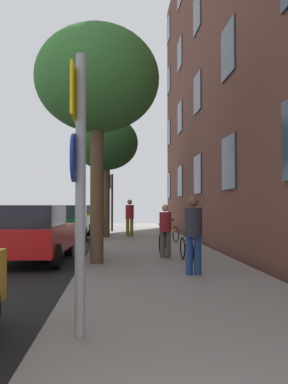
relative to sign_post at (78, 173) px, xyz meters
The scene contains 16 objects.
ground_plane 11.26m from the sign_post, 99.73° to the left, with size 41.80×41.80×0.00m, color #332D28.
sidewalk 11.21m from the sign_post, 81.52° to the left, with size 4.20×38.00×0.12m, color gray.
building_facade 12.59m from the sign_post, 67.94° to the left, with size 0.56×27.00×15.29m.
sign_post is the anchor object (origin of this frame).
traffic_light 19.29m from the sign_post, 89.84° to the left, with size 0.43×0.24×3.33m.
tree_near 6.75m from the sign_post, 90.77° to the left, with size 3.28×3.28×6.24m.
tree_far 15.19m from the sign_post, 90.35° to the left, with size 3.07×3.07×5.80m.
bicycle_0 6.81m from the sign_post, 69.61° to the left, with size 0.42×1.60×0.91m.
bicycle_1 9.09m from the sign_post, 77.45° to the left, with size 0.55×1.71×0.94m.
bicycle_2 12.76m from the sign_post, 77.67° to the left, with size 0.54×1.70×0.94m.
pedestrian_0 4.71m from the sign_post, 62.90° to the left, with size 0.54×0.54×1.71m.
pedestrian_1 7.34m from the sign_post, 75.38° to the left, with size 0.45×0.45×1.53m.
pedestrian_2 15.16m from the sign_post, 86.00° to the left, with size 0.47×0.47×1.78m.
car_1 7.55m from the sign_post, 105.32° to the left, with size 2.04×4.33×1.62m.
car_2 15.69m from the sign_post, 96.80° to the left, with size 1.82×4.21×1.62m.
car_3 23.97m from the sign_post, 94.54° to the left, with size 1.84×4.29×1.62m.
Camera 1 is at (-0.08, -0.72, 1.63)m, focal length 38.64 mm.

